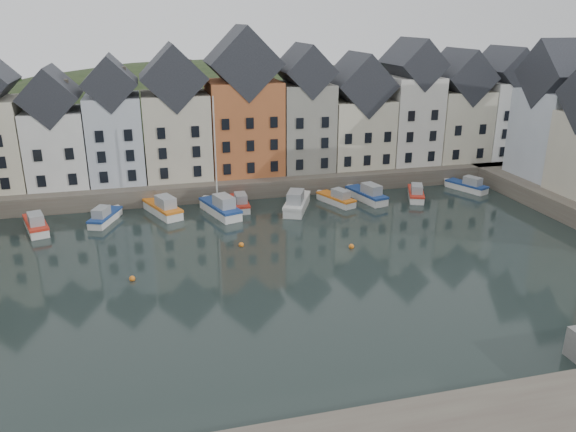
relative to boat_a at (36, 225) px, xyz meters
name	(u,v)px	position (x,y,z in m)	size (l,w,h in m)	color
ground	(305,277)	(23.48, -17.21, -0.67)	(260.00, 260.00, 0.00)	black
far_quay	(242,174)	(23.48, 12.79, 0.33)	(90.00, 16.00, 2.00)	brown
hillside	(221,237)	(23.49, 38.79, -18.63)	(153.60, 70.40, 64.00)	#1F2F17
far_terrace	(269,116)	(26.69, 10.79, 8.21)	(72.37, 8.16, 17.78)	beige
mooring_buoys	(246,256)	(19.48, -11.87, -0.52)	(20.50, 5.50, 0.50)	orange
boat_a	(36,225)	(0.00, 0.00, 0.00)	(3.38, 6.13, 2.25)	silver
boat_b	(105,217)	(6.61, 0.86, -0.06)	(3.51, 5.58, 2.05)	silver
boat_c	(163,208)	(12.76, 1.89, 0.07)	(4.29, 6.77, 2.49)	silver
boat_d	(221,207)	(18.90, 0.25, 0.18)	(4.08, 7.15, 13.05)	silver
boat_e	(240,203)	(21.33, 2.01, -0.05)	(1.87, 5.46, 2.08)	silver
boat_f	(297,203)	(27.38, -0.21, 0.12)	(4.80, 7.19, 2.66)	silver
boat_g	(337,199)	(32.50, 0.73, -0.06)	(3.53, 5.58, 2.05)	silver
boat_h	(367,195)	(36.40, 1.01, 0.04)	(3.36, 6.51, 2.39)	silver
boat_i	(416,194)	(42.35, 0.30, -0.05)	(3.69, 5.68, 2.09)	silver
boat_j	(468,186)	(50.14, 1.69, -0.05)	(3.70, 5.60, 2.07)	silver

